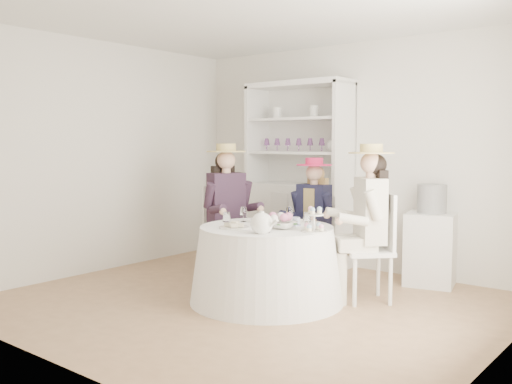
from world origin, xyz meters
The scene contains 23 objects.
ground centered at (0.00, 0.00, 0.00)m, with size 4.50×4.50×0.00m, color #8C6846.
ceiling centered at (0.00, 0.00, 2.70)m, with size 4.50×4.50×0.00m, color white.
wall_back centered at (0.00, 2.00, 1.35)m, with size 4.50×4.50×0.00m, color white.
wall_front centered at (0.00, -2.00, 1.35)m, with size 4.50×4.50×0.00m, color white.
wall_left centered at (-2.25, 0.00, 1.35)m, with size 4.50×4.50×0.00m, color white.
wall_right centered at (2.25, 0.00, 1.35)m, with size 4.50×4.50×0.00m, color white.
tea_table centered at (0.10, 0.14, 0.36)m, with size 1.46×1.46×0.73m.
hutch centered at (-0.64, 1.77, 0.81)m, with size 1.54×1.02×2.26m.
side_table centered at (1.07, 1.75, 0.39)m, with size 0.50×0.50×0.77m, color silver.
hatbox centered at (1.07, 1.75, 0.92)m, with size 0.30×0.30×0.30m, color black.
guest_left centered at (-0.76, 0.55, 0.85)m, with size 0.63×0.57×1.51m.
guest_mid centered at (0.00, 1.09, 0.77)m, with size 0.48×0.51×1.35m.
guest_right centered at (0.84, 0.74, 0.85)m, with size 0.64×0.64×1.51m.
spare_chair centered at (-0.54, 1.36, 0.50)m, with size 0.50×0.50×0.93m.
teacup_a centered at (-0.12, 0.32, 0.76)m, with size 0.09×0.09×0.07m, color white.
teacup_b centered at (0.16, 0.40, 0.76)m, with size 0.08×0.08×0.07m, color white.
teacup_c centered at (0.30, 0.33, 0.76)m, with size 0.09×0.09×0.07m, color white.
flower_bowl centered at (0.32, 0.09, 0.76)m, with size 0.23×0.23×0.06m, color white.
flower_arrangement centered at (0.31, 0.12, 0.83)m, with size 0.20×0.21×0.08m.
table_teapot centered at (0.33, -0.23, 0.81)m, with size 0.28×0.20×0.21m.
sandwich_plate centered at (-0.05, -0.15, 0.74)m, with size 0.29×0.29×0.06m.
cupcake_stand centered at (0.63, 0.14, 0.81)m, with size 0.23×0.23×0.22m.
stemware_set centered at (0.10, 0.14, 0.80)m, with size 0.82×0.79×0.15m.
Camera 1 is at (3.37, -4.10, 1.52)m, focal length 40.00 mm.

